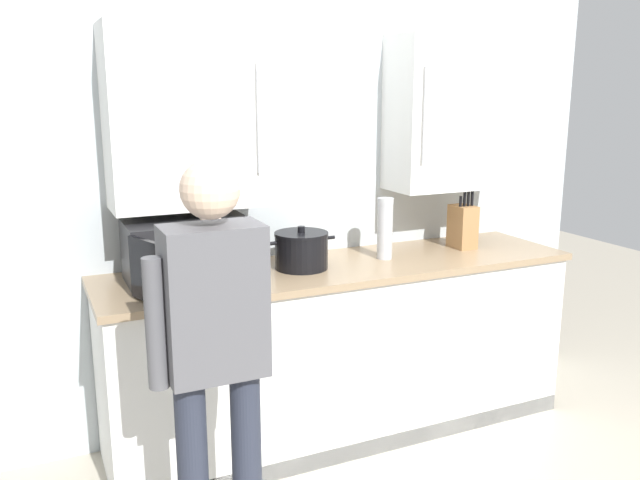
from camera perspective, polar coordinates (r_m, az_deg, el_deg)
back_wall_tiled at (r=3.52m, az=-0.15°, el=6.68°), size 3.52×0.44×2.60m
counter_unit at (r=3.49m, az=1.94°, el=-9.47°), size 2.46×0.64×0.92m
microwave_oven at (r=3.07m, az=-11.83°, el=-0.97°), size 0.57×0.74×0.28m
knife_block at (r=3.75m, az=12.28°, el=1.18°), size 0.11×0.15×0.33m
thermos_flask at (r=3.43m, az=5.66°, el=1.02°), size 0.08×0.08×0.32m
stock_pot at (r=3.24m, az=-1.62°, el=-0.90°), size 0.36×0.27×0.21m
person_figure at (r=2.33m, az=-9.13°, el=-8.64°), size 0.44×0.62×1.57m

